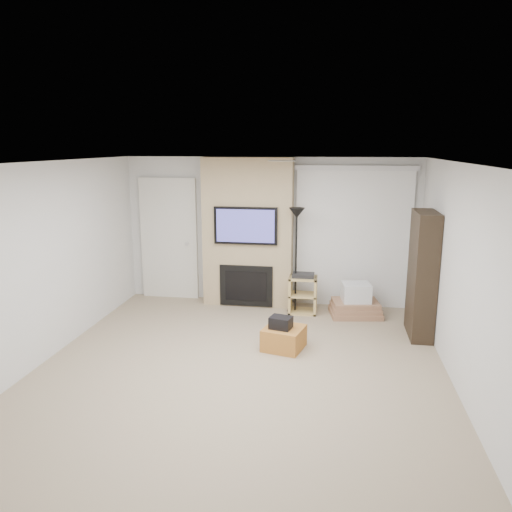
% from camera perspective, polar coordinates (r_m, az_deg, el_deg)
% --- Properties ---
extents(floor, '(5.00, 5.50, 0.00)m').
position_cam_1_polar(floor, '(6.34, -1.74, -12.58)').
color(floor, tan).
rests_on(floor, ground).
extents(ceiling, '(5.00, 5.50, 0.00)m').
position_cam_1_polar(ceiling, '(5.74, -1.91, 10.63)').
color(ceiling, white).
rests_on(ceiling, wall_back).
extents(wall_back, '(5.00, 0.00, 2.50)m').
position_cam_1_polar(wall_back, '(8.58, 1.62, 2.89)').
color(wall_back, silver).
rests_on(wall_back, ground).
extents(wall_front, '(5.00, 0.00, 2.50)m').
position_cam_1_polar(wall_front, '(3.40, -10.74, -12.81)').
color(wall_front, silver).
rests_on(wall_front, ground).
extents(wall_left, '(0.00, 5.50, 2.50)m').
position_cam_1_polar(wall_left, '(6.83, -22.89, -0.64)').
color(wall_left, silver).
rests_on(wall_left, ground).
extents(wall_right, '(0.00, 5.50, 2.50)m').
position_cam_1_polar(wall_right, '(5.99, 22.42, -2.36)').
color(wall_right, silver).
rests_on(wall_right, ground).
extents(hvac_vent, '(0.35, 0.18, 0.01)m').
position_cam_1_polar(hvac_vent, '(6.47, 3.00, 10.82)').
color(hvac_vent, silver).
rests_on(hvac_vent, ceiling).
extents(ottoman, '(0.61, 0.61, 0.30)m').
position_cam_1_polar(ottoman, '(6.82, 3.20, -9.34)').
color(ottoman, '#AF6F2D').
rests_on(ottoman, floor).
extents(black_bag, '(0.33, 0.28, 0.16)m').
position_cam_1_polar(black_bag, '(6.71, 2.86, -7.60)').
color(black_bag, black).
rests_on(black_bag, ottoman).
extents(fireplace_wall, '(1.50, 0.47, 2.50)m').
position_cam_1_polar(fireplace_wall, '(8.42, -0.93, 2.62)').
color(fireplace_wall, tan).
rests_on(fireplace_wall, floor).
extents(entry_door, '(1.02, 0.11, 2.14)m').
position_cam_1_polar(entry_door, '(8.98, -9.88, 1.88)').
color(entry_door, silver).
rests_on(entry_door, floor).
extents(vertical_blinds, '(1.98, 0.10, 2.37)m').
position_cam_1_polar(vertical_blinds, '(8.46, 11.04, 2.68)').
color(vertical_blinds, silver).
rests_on(vertical_blinds, floor).
extents(floor_lamp, '(0.26, 0.26, 1.72)m').
position_cam_1_polar(floor_lamp, '(7.98, 4.65, 2.90)').
color(floor_lamp, black).
rests_on(floor_lamp, floor).
extents(av_stand, '(0.45, 0.38, 0.66)m').
position_cam_1_polar(av_stand, '(8.20, 5.38, -4.12)').
color(av_stand, tan).
rests_on(av_stand, floor).
extents(box_stack, '(0.88, 0.72, 0.53)m').
position_cam_1_polar(box_stack, '(8.22, 11.30, -5.32)').
color(box_stack, '#9E7154').
rests_on(box_stack, floor).
extents(bookshelf, '(0.30, 0.80, 1.80)m').
position_cam_1_polar(bookshelf, '(7.43, 18.47, -2.05)').
color(bookshelf, black).
rests_on(bookshelf, floor).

